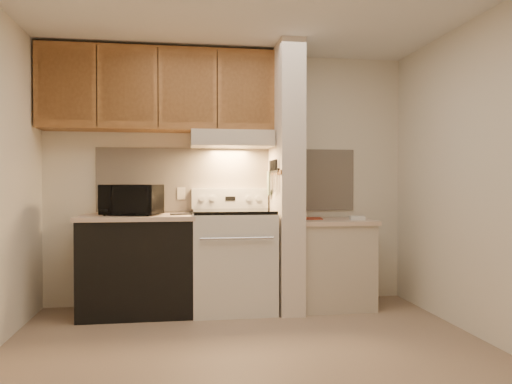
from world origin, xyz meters
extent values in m
plane|color=tan|center=(0.00, 0.00, 0.00)|extent=(3.60, 3.60, 0.00)
plane|color=white|center=(0.00, 0.00, 2.50)|extent=(3.60, 3.60, 0.00)
cube|color=white|center=(0.00, 1.50, 1.25)|extent=(3.60, 2.50, 0.02)
cube|color=white|center=(1.80, 0.00, 1.25)|extent=(0.02, 3.00, 2.50)
cube|color=beige|center=(0.00, 1.49, 1.24)|extent=(2.60, 0.02, 0.63)
cube|color=silver|center=(0.00, 1.16, 0.46)|extent=(0.76, 0.65, 0.92)
cube|color=black|center=(0.00, 0.84, 0.50)|extent=(0.50, 0.01, 0.30)
cylinder|color=silver|center=(0.00, 0.80, 0.72)|extent=(0.65, 0.02, 0.02)
cube|color=black|center=(0.00, 1.16, 0.94)|extent=(0.74, 0.64, 0.03)
cube|color=silver|center=(0.00, 1.44, 1.05)|extent=(0.76, 0.08, 0.20)
cube|color=black|center=(0.00, 1.40, 1.05)|extent=(0.10, 0.01, 0.04)
cylinder|color=silver|center=(-0.28, 1.40, 1.05)|extent=(0.05, 0.02, 0.05)
cylinder|color=silver|center=(-0.18, 1.40, 1.05)|extent=(0.05, 0.02, 0.05)
cylinder|color=silver|center=(0.18, 1.40, 1.05)|extent=(0.05, 0.02, 0.05)
cylinder|color=silver|center=(0.28, 1.40, 1.05)|extent=(0.05, 0.02, 0.05)
cube|color=black|center=(-0.88, 1.17, 0.43)|extent=(1.00, 0.63, 0.87)
cube|color=beige|center=(-0.88, 1.17, 0.89)|extent=(1.04, 0.67, 0.04)
cube|color=black|center=(-0.48, 1.13, 0.92)|extent=(0.21, 0.12, 0.01)
cylinder|color=#296E5F|center=(-1.13, 1.39, 0.96)|extent=(0.08, 0.08, 0.09)
cube|color=beige|center=(-0.48, 1.48, 1.10)|extent=(0.08, 0.01, 0.12)
imported|color=black|center=(-0.93, 1.15, 1.05)|extent=(0.58, 0.47, 0.28)
cube|color=silver|center=(0.51, 1.15, 1.25)|extent=(0.22, 0.70, 2.50)
cube|color=#9B6435|center=(0.39, 1.15, 1.30)|extent=(0.01, 0.70, 0.04)
cube|color=black|center=(0.39, 1.10, 1.32)|extent=(0.02, 0.42, 0.04)
cube|color=silver|center=(0.38, 0.93, 1.22)|extent=(0.01, 0.03, 0.16)
cylinder|color=black|center=(0.38, 0.95, 1.37)|extent=(0.02, 0.02, 0.10)
cube|color=silver|center=(0.38, 1.01, 1.21)|extent=(0.01, 0.04, 0.18)
cylinder|color=black|center=(0.38, 1.01, 1.37)|extent=(0.02, 0.02, 0.10)
cube|color=silver|center=(0.38, 1.09, 1.20)|extent=(0.01, 0.04, 0.20)
cylinder|color=black|center=(0.38, 1.09, 1.37)|extent=(0.02, 0.02, 0.10)
cube|color=silver|center=(0.38, 1.19, 1.22)|extent=(0.01, 0.04, 0.16)
cylinder|color=black|center=(0.38, 1.18, 1.37)|extent=(0.02, 0.02, 0.10)
cube|color=silver|center=(0.38, 1.25, 1.21)|extent=(0.01, 0.04, 0.18)
cylinder|color=black|center=(0.38, 1.25, 1.37)|extent=(0.02, 0.02, 0.10)
cube|color=gray|center=(0.38, 1.32, 1.20)|extent=(0.03, 0.10, 0.24)
cube|color=beige|center=(0.97, 1.15, 0.40)|extent=(0.70, 0.60, 0.81)
cube|color=beige|center=(0.97, 1.15, 0.83)|extent=(0.74, 0.64, 0.04)
cube|color=#A73B23|center=(0.79, 1.25, 0.85)|extent=(0.24, 0.30, 0.01)
cube|color=white|center=(1.19, 1.05, 0.87)|extent=(0.15, 0.11, 0.04)
cube|color=beige|center=(0.00, 1.28, 1.62)|extent=(0.78, 0.44, 0.15)
cube|color=beige|center=(0.00, 1.07, 1.58)|extent=(0.78, 0.04, 0.06)
cube|color=#9B6435|center=(-0.69, 1.32, 2.08)|extent=(2.18, 0.33, 0.77)
cube|color=#9B6435|center=(-1.51, 1.17, 2.08)|extent=(0.46, 0.01, 0.63)
cube|color=black|center=(-1.23, 1.16, 2.08)|extent=(0.01, 0.01, 0.73)
cube|color=#9B6435|center=(-0.96, 1.17, 2.08)|extent=(0.46, 0.01, 0.63)
cube|color=black|center=(-0.69, 1.16, 2.08)|extent=(0.01, 0.01, 0.73)
cube|color=#9B6435|center=(-0.42, 1.17, 2.08)|extent=(0.46, 0.01, 0.63)
cube|color=black|center=(-0.14, 1.16, 2.08)|extent=(0.01, 0.01, 0.73)
cube|color=#9B6435|center=(0.13, 1.17, 2.08)|extent=(0.46, 0.01, 0.63)
camera|label=1|loc=(-0.48, -3.52, 1.20)|focal=35.00mm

